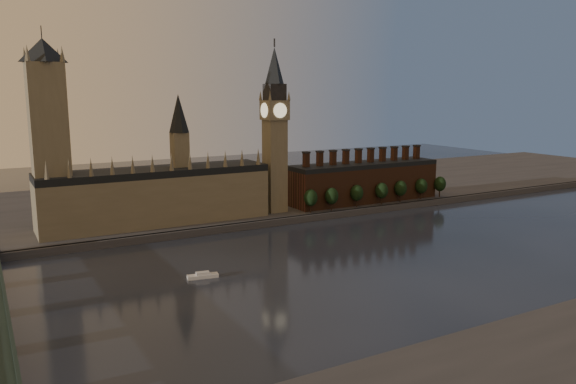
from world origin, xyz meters
The scene contains 14 objects.
ground centered at (0.00, 0.00, 0.00)m, with size 900.00×900.00×0.00m, color black.
north_bank centered at (0.00, 178.04, 2.00)m, with size 900.00×182.00×4.00m.
palace_of_westminster centered at (-64.41, 114.91, 21.63)m, with size 130.00×30.30×74.00m.
victoria_tower centered at (-120.00, 115.00, 59.09)m, with size 24.00×24.00×108.00m.
big_ben centered at (10.00, 110.00, 56.83)m, with size 15.00×15.00×107.00m.
chimney_block centered at (80.00, 110.00, 17.82)m, with size 110.00×25.00×37.00m.
embankment_tree_0 centered at (27.58, 95.20, 13.47)m, with size 8.60×8.60×14.88m.
embankment_tree_1 centered at (42.51, 93.88, 13.47)m, with size 8.60×8.60×14.88m.
embankment_tree_2 centered at (63.22, 95.14, 13.47)m, with size 8.60×8.60×14.88m.
embankment_tree_3 centered at (83.05, 94.00, 13.47)m, with size 8.60×8.60×14.88m.
embankment_tree_4 centered at (100.18, 94.90, 13.47)m, with size 8.60×8.60×14.88m.
embankment_tree_5 centered at (119.30, 95.12, 13.47)m, with size 8.60×8.60×14.88m.
embankment_tree_6 centered at (137.23, 95.29, 13.47)m, with size 8.60×8.60×14.88m.
river_boat centered at (-72.84, 20.33, 1.02)m, with size 13.77×6.05×2.66m.
Camera 1 is at (-153.79, -200.26, 79.55)m, focal length 35.00 mm.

